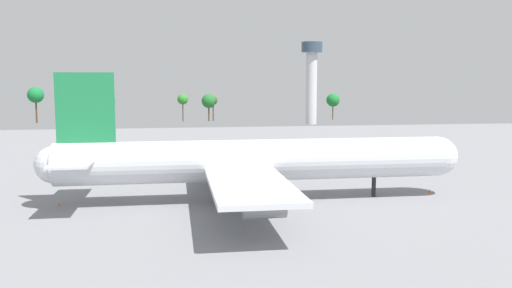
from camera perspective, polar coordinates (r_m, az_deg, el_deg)
The scene contains 6 objects.
ground_plane at distance 87.54m, azimuth -0.00°, elevation -6.06°, with size 274.71×274.71×0.00m, color gray.
cargo_airplane at distance 86.28m, azimuth -0.15°, elevation -1.80°, with size 68.68×56.02×20.67m.
safety_cone_nose at distance 98.34m, azimuth 18.02°, elevation -4.78°, with size 0.42×0.42×0.60m, color orange.
safety_cone_tail at distance 89.47m, azimuth -20.20°, elevation -6.01°, with size 0.41×0.41×0.59m, color orange.
control_tower at distance 238.86m, azimuth 5.94°, elevation 7.36°, with size 9.16×9.16×36.09m.
tree_line_backdrop at distance 256.60m, azimuth -9.93°, elevation 4.70°, with size 146.93×7.59×16.45m.
Camera 1 is at (-12.87, -84.36, 19.52)m, focal length 37.57 mm.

